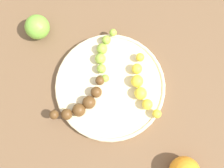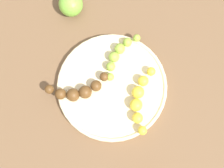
{
  "view_description": "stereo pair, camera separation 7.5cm",
  "coord_description": "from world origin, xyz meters",
  "px_view_note": "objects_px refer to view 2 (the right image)",
  "views": [
    {
      "loc": [
        0.0,
        0.18,
        0.77
      ],
      "look_at": [
        0.0,
        0.0,
        0.04
      ],
      "focal_mm": 46.64,
      "sensor_mm": 36.0,
      "label": 1
    },
    {
      "loc": [
        -0.07,
        0.16,
        0.77
      ],
      "look_at": [
        0.0,
        0.0,
        0.04
      ],
      "focal_mm": 46.64,
      "sensor_mm": 36.0,
      "label": 2
    }
  ],
  "objects_px": {
    "fruit_bowl": "(112,86)",
    "banana_yellow": "(140,99)",
    "banana_overripe": "(79,91)",
    "banana_green": "(119,54)",
    "apple_green": "(71,4)"
  },
  "relations": [
    {
      "from": "fruit_bowl",
      "to": "banana_yellow",
      "type": "xyz_separation_m",
      "value": [
        -0.08,
        0.01,
        0.02
      ]
    },
    {
      "from": "banana_overripe",
      "to": "banana_yellow",
      "type": "height_order",
      "value": "banana_overripe"
    },
    {
      "from": "fruit_bowl",
      "to": "banana_green",
      "type": "height_order",
      "value": "banana_green"
    },
    {
      "from": "banana_yellow",
      "to": "apple_green",
      "type": "distance_m",
      "value": 0.33
    },
    {
      "from": "banana_green",
      "to": "apple_green",
      "type": "xyz_separation_m",
      "value": [
        0.18,
        -0.08,
        0.0
      ]
    },
    {
      "from": "banana_overripe",
      "to": "apple_green",
      "type": "distance_m",
      "value": 0.25
    },
    {
      "from": "banana_green",
      "to": "apple_green",
      "type": "distance_m",
      "value": 0.2
    },
    {
      "from": "fruit_bowl",
      "to": "banana_overripe",
      "type": "height_order",
      "value": "banana_overripe"
    },
    {
      "from": "banana_overripe",
      "to": "banana_yellow",
      "type": "distance_m",
      "value": 0.16
    },
    {
      "from": "banana_overripe",
      "to": "fruit_bowl",
      "type": "bearing_deg",
      "value": 87.76
    },
    {
      "from": "fruit_bowl",
      "to": "apple_green",
      "type": "xyz_separation_m",
      "value": [
        0.2,
        -0.17,
        0.02
      ]
    },
    {
      "from": "fruit_bowl",
      "to": "apple_green",
      "type": "distance_m",
      "value": 0.26
    },
    {
      "from": "banana_yellow",
      "to": "apple_green",
      "type": "height_order",
      "value": "apple_green"
    },
    {
      "from": "banana_green",
      "to": "banana_overripe",
      "type": "xyz_separation_m",
      "value": [
        0.06,
        0.13,
        0.0
      ]
    },
    {
      "from": "banana_green",
      "to": "banana_overripe",
      "type": "height_order",
      "value": "banana_overripe"
    }
  ]
}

